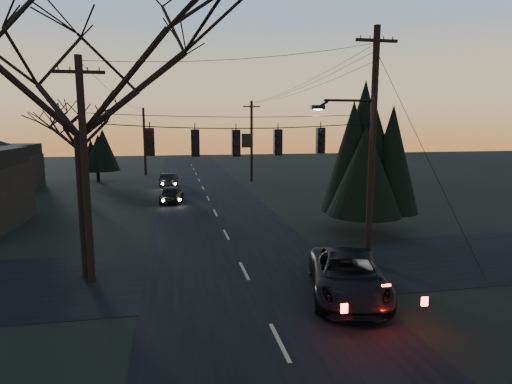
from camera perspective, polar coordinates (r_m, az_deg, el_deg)
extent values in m
cube|color=black|center=(27.61, -5.03, -3.64)|extent=(8.00, 120.00, 0.02)
cube|color=black|center=(18.06, -1.59, -10.48)|extent=(60.00, 7.00, 0.02)
cylinder|color=black|center=(16.99, -2.53, 9.23)|extent=(11.50, 0.04, 0.04)
cylinder|color=black|center=(18.00, -21.94, -2.06)|extent=(0.44, 0.44, 5.56)
cylinder|color=black|center=(25.28, 14.86, -3.25)|extent=(0.36, 0.36, 1.60)
cone|color=black|center=(24.78, 15.21, 5.19)|extent=(4.56, 4.56, 6.65)
cylinder|color=black|center=(36.74, -22.39, 2.05)|extent=(0.44, 0.44, 4.05)
cylinder|color=black|center=(48.53, -20.30, 2.23)|extent=(0.36, 0.36, 1.60)
cone|color=black|center=(48.32, -20.46, 5.17)|extent=(3.42, 3.42, 4.18)
imported|color=black|center=(15.68, 12.13, -10.87)|extent=(3.86, 5.88, 1.50)
imported|color=black|center=(33.98, -11.19, -0.26)|extent=(2.07, 4.12, 1.35)
imported|color=black|center=(43.09, -11.54, 1.60)|extent=(1.87, 3.98, 1.26)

